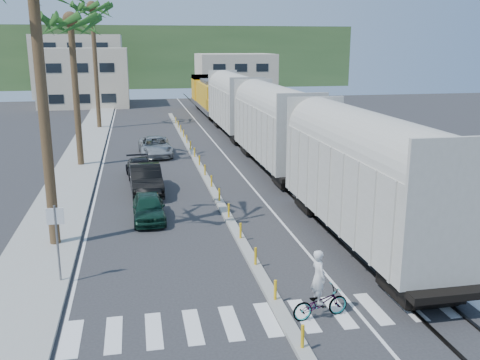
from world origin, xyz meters
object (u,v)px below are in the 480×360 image
object	(u,v)px
cyclist	(320,297)
car_second	(146,179)
car_lead	(149,207)
street_sign	(57,233)

from	to	relation	value
cyclist	car_second	bearing A→B (deg)	8.02
car_second	cyclist	world-z (taller)	cyclist
car_lead	car_second	world-z (taller)	car_second
street_sign	car_second	bearing A→B (deg)	73.95
car_lead	cyclist	world-z (taller)	cyclist
street_sign	car_second	world-z (taller)	street_sign
street_sign	cyclist	distance (m)	9.51
street_sign	car_second	size ratio (longest dim) A/B	0.59
cyclist	car_lead	bearing A→B (deg)	15.20
street_sign	car_lead	distance (m)	7.72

